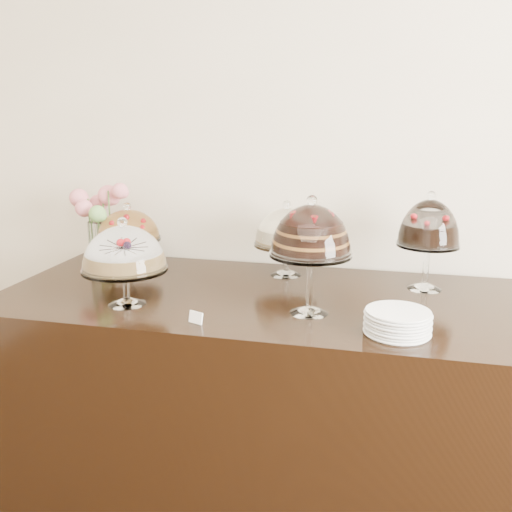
% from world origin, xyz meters
% --- Properties ---
extents(wall_back, '(5.00, 0.04, 3.00)m').
position_xyz_m(wall_back, '(0.00, 3.00, 1.50)').
color(wall_back, beige).
rests_on(wall_back, ground).
extents(display_counter, '(2.20, 1.00, 0.90)m').
position_xyz_m(display_counter, '(-0.32, 2.45, 0.45)').
color(display_counter, black).
rests_on(display_counter, ground).
extents(cake_stand_sugar_sponge, '(0.34, 0.34, 0.36)m').
position_xyz_m(cake_stand_sugar_sponge, '(-0.81, 2.20, 1.12)').
color(cake_stand_sugar_sponge, white).
rests_on(cake_stand_sugar_sponge, display_counter).
extents(cake_stand_choco_layer, '(0.31, 0.31, 0.46)m').
position_xyz_m(cake_stand_choco_layer, '(-0.08, 2.27, 1.21)').
color(cake_stand_choco_layer, white).
rests_on(cake_stand_choco_layer, display_counter).
extents(cake_stand_cheesecake, '(0.30, 0.30, 0.36)m').
position_xyz_m(cake_stand_cheesecake, '(-0.27, 2.76, 1.12)').
color(cake_stand_cheesecake, white).
rests_on(cake_stand_cheesecake, display_counter).
extents(cake_stand_dark_choco, '(0.27, 0.27, 0.43)m').
position_xyz_m(cake_stand_dark_choco, '(0.36, 2.69, 1.17)').
color(cake_stand_dark_choco, white).
rests_on(cake_stand_dark_choco, display_counter).
extents(cake_stand_fruit_tart, '(0.31, 0.31, 0.32)m').
position_xyz_m(cake_stand_fruit_tart, '(-1.05, 2.73, 1.10)').
color(cake_stand_fruit_tart, white).
rests_on(cake_stand_fruit_tart, display_counter).
extents(flower_vase, '(0.32, 0.32, 0.41)m').
position_xyz_m(flower_vase, '(-1.24, 2.79, 1.14)').
color(flower_vase, white).
rests_on(flower_vase, display_counter).
extents(plate_stack, '(0.23, 0.23, 0.08)m').
position_xyz_m(plate_stack, '(0.25, 2.14, 0.94)').
color(plate_stack, white).
rests_on(plate_stack, display_counter).
extents(price_card_left, '(0.06, 0.04, 0.04)m').
position_xyz_m(price_card_left, '(-0.47, 2.06, 0.92)').
color(price_card_left, white).
rests_on(price_card_left, display_counter).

